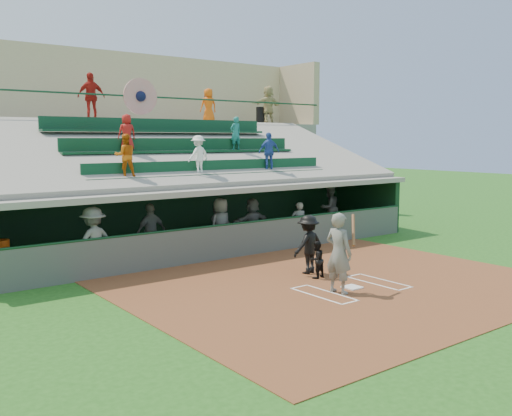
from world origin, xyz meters
TOP-DOWN VIEW (x-y plane):
  - ground at (0.00, 0.00)m, footprint 100.00×100.00m
  - dirt_slab at (0.00, 0.50)m, footprint 11.00×9.00m
  - home_plate at (0.00, 0.00)m, footprint 0.43×0.43m
  - batters_box_chalk at (0.00, 0.00)m, footprint 2.65×1.85m
  - dugout_floor at (0.00, 6.75)m, footprint 16.00×3.50m
  - concourse_slab at (0.00, 13.50)m, footprint 20.00×3.00m
  - grandstand at (-0.01, 10.51)m, footprint 20.40×10.40m
  - batter_at_plate at (-0.65, -0.13)m, footprint 0.92×0.82m
  - catcher at (-0.02, 1.32)m, footprint 0.55×0.45m
  - home_umpire at (0.19, 1.90)m, footprint 1.16×0.76m
  - dugout_bench at (0.29, 8.09)m, footprint 15.05×4.59m
  - white_table at (-6.92, 6.25)m, footprint 0.97×0.87m
  - water_cooler at (-7.00, 6.25)m, footprint 0.41×0.41m
  - dugout_player_a at (-4.84, 5.23)m, footprint 1.38×0.97m
  - dugout_player_b at (-2.58, 6.17)m, footprint 1.11×0.60m
  - dugout_player_c at (-0.19, 5.81)m, footprint 1.01×0.77m
  - dugout_player_d at (1.44, 6.20)m, footprint 1.62×0.65m
  - dugout_player_e at (2.92, 5.37)m, footprint 0.67×0.59m
  - dugout_player_f at (6.13, 7.05)m, footprint 0.94×0.74m
  - trash_bin at (7.27, 13.14)m, footprint 0.57×0.57m
  - concourse_staff_a at (-1.96, 12.33)m, footprint 1.11×0.49m
  - concourse_staff_b at (3.90, 12.87)m, footprint 0.86×0.64m
  - concourse_staff_c at (7.31, 12.66)m, footprint 1.78×0.63m

SIDE VIEW (x-z plane):
  - ground at x=0.00m, z-range 0.00..0.00m
  - dirt_slab at x=0.00m, z-range 0.00..0.02m
  - dugout_floor at x=0.00m, z-range 0.00..0.04m
  - batters_box_chalk at x=0.00m, z-range 0.02..0.03m
  - home_plate at x=0.00m, z-range 0.02..0.05m
  - dugout_bench at x=0.29m, z-range 0.04..0.50m
  - white_table at x=-6.92m, z-range 0.04..0.74m
  - catcher at x=-0.02m, z-range 0.02..1.06m
  - dugout_player_e at x=2.92m, z-range 0.04..1.59m
  - home_umpire at x=0.19m, z-range 0.02..1.70m
  - dugout_player_d at x=1.44m, z-range 0.04..1.75m
  - dugout_player_b at x=-2.58m, z-range 0.04..1.85m
  - water_cooler at x=-7.00m, z-range 0.74..1.15m
  - dugout_player_c at x=-0.19m, z-range 0.04..1.89m
  - dugout_player_f at x=6.13m, z-range 0.04..1.93m
  - dugout_player_a at x=-4.84m, z-range 0.04..1.98m
  - batter_at_plate at x=-0.65m, z-range 0.02..2.06m
  - grandstand at x=-0.01m, z-range -1.64..6.16m
  - concourse_slab at x=0.00m, z-range 0.00..4.60m
  - trash_bin at x=7.27m, z-range 4.60..5.46m
  - concourse_staff_b at x=3.90m, z-range 4.60..6.20m
  - concourse_staff_a at x=-1.96m, z-range 4.60..6.47m
  - concourse_staff_c at x=7.31m, z-range 4.60..6.50m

